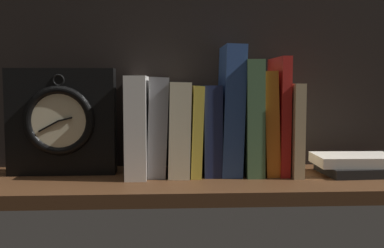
% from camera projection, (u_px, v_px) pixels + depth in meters
% --- Properties ---
extents(ground_plane, '(0.94, 0.28, 0.03)m').
position_uv_depth(ground_plane, '(210.00, 183.00, 0.90)').
color(ground_plane, '#4C2D19').
extents(back_panel, '(0.94, 0.01, 0.39)m').
position_uv_depth(back_panel, '(205.00, 79.00, 1.01)').
color(back_panel, black).
rests_on(back_panel, ground_plane).
extents(book_white_catcher, '(0.04, 0.17, 0.20)m').
position_uv_depth(book_white_catcher, '(138.00, 125.00, 0.93)').
color(book_white_catcher, silver).
rests_on(book_white_catcher, ground_plane).
extents(book_gray_chess, '(0.05, 0.13, 0.20)m').
position_uv_depth(book_gray_chess, '(158.00, 126.00, 0.93)').
color(book_gray_chess, gray).
rests_on(book_gray_chess, ground_plane).
extents(book_cream_twain, '(0.05, 0.14, 0.19)m').
position_uv_depth(book_cream_twain, '(179.00, 128.00, 0.93)').
color(book_cream_twain, beige).
rests_on(book_cream_twain, ground_plane).
extents(book_yellow_seinlanguage, '(0.03, 0.14, 0.18)m').
position_uv_depth(book_yellow_seinlanguage, '(196.00, 130.00, 0.93)').
color(book_yellow_seinlanguage, gold).
rests_on(book_yellow_seinlanguage, ground_plane).
extents(book_navy_bierce, '(0.04, 0.12, 0.18)m').
position_uv_depth(book_navy_bierce, '(211.00, 129.00, 0.93)').
color(book_navy_bierce, '#192147').
rests_on(book_navy_bierce, ground_plane).
extents(book_blue_modern, '(0.05, 0.13, 0.26)m').
position_uv_depth(book_blue_modern, '(231.00, 110.00, 0.93)').
color(book_blue_modern, '#2D4C8E').
rests_on(book_blue_modern, ground_plane).
extents(book_green_romantic, '(0.04, 0.14, 0.23)m').
position_uv_depth(book_green_romantic, '(250.00, 117.00, 0.94)').
color(book_green_romantic, '#476B44').
rests_on(book_green_romantic, ground_plane).
extents(book_orange_pandolfini, '(0.04, 0.12, 0.21)m').
position_uv_depth(book_orange_pandolfini, '(266.00, 122.00, 0.94)').
color(book_orange_pandolfini, orange).
rests_on(book_orange_pandolfini, ground_plane).
extents(book_red_requiem, '(0.02, 0.13, 0.24)m').
position_uv_depth(book_red_requiem, '(279.00, 115.00, 0.94)').
color(book_red_requiem, red).
rests_on(book_red_requiem, ground_plane).
extents(book_tan_shortstories, '(0.02, 0.16, 0.18)m').
position_uv_depth(book_tan_shortstories, '(289.00, 128.00, 0.94)').
color(book_tan_shortstories, tan).
rests_on(book_tan_shortstories, ground_plane).
extents(framed_clock, '(0.21, 0.06, 0.21)m').
position_uv_depth(framed_clock, '(62.00, 121.00, 0.92)').
color(framed_clock, black).
rests_on(framed_clock, ground_plane).
extents(book_stack_side, '(0.18, 0.12, 0.04)m').
position_uv_depth(book_stack_side, '(358.00, 165.00, 0.93)').
color(book_stack_side, black).
rests_on(book_stack_side, ground_plane).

